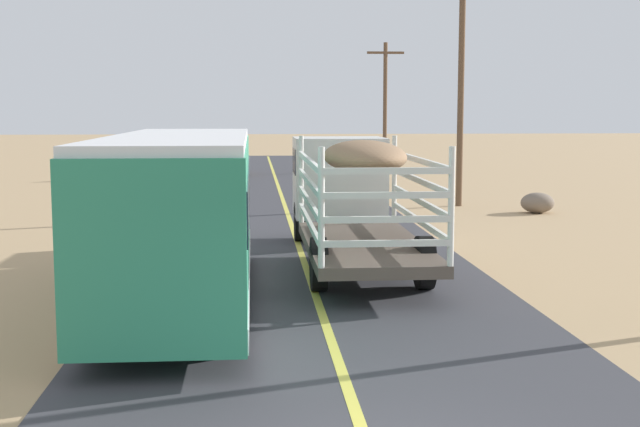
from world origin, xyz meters
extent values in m
cube|color=silver|center=(1.19, 15.55, 1.82)|extent=(2.50, 2.20, 2.20)
cube|color=#192333|center=(1.19, 15.55, 2.27)|extent=(2.53, 1.54, 0.70)
cube|color=brown|center=(1.19, 10.15, 0.72)|extent=(2.50, 6.40, 0.24)
cylinder|color=silver|center=(0.00, 13.29, 1.94)|extent=(0.12, 0.12, 2.20)
cylinder|color=silver|center=(2.38, 13.29, 1.94)|extent=(0.12, 0.12, 2.20)
cylinder|color=silver|center=(0.00, 7.01, 1.94)|extent=(0.12, 0.12, 2.20)
cylinder|color=silver|center=(2.38, 7.01, 1.94)|extent=(0.12, 0.12, 2.20)
cube|color=silver|center=(-0.02, 10.15, 1.28)|extent=(0.08, 6.30, 0.12)
cube|color=silver|center=(2.40, 10.15, 1.28)|extent=(0.08, 6.30, 0.12)
cube|color=silver|center=(1.19, 6.99, 1.28)|extent=(2.40, 0.08, 0.12)
cube|color=silver|center=(-0.02, 10.15, 1.72)|extent=(0.08, 6.30, 0.12)
cube|color=silver|center=(2.40, 10.15, 1.72)|extent=(0.08, 6.30, 0.12)
cube|color=silver|center=(1.19, 6.99, 1.72)|extent=(2.40, 0.08, 0.12)
cube|color=silver|center=(-0.02, 10.15, 2.16)|extent=(0.08, 6.30, 0.12)
cube|color=silver|center=(2.40, 10.15, 2.16)|extent=(0.08, 6.30, 0.12)
cube|color=silver|center=(1.19, 6.99, 2.16)|extent=(2.40, 0.08, 0.12)
cube|color=silver|center=(-0.02, 10.15, 2.60)|extent=(0.08, 6.30, 0.12)
cube|color=silver|center=(2.40, 10.15, 2.60)|extent=(0.08, 6.30, 0.12)
cube|color=silver|center=(1.19, 6.99, 2.60)|extent=(2.40, 0.08, 0.12)
ellipsoid|color=#8C6B4C|center=(1.19, 10.15, 2.69)|extent=(1.75, 3.84, 0.70)
cylinder|color=black|center=(0.10, 15.55, 0.57)|extent=(0.32, 1.10, 1.10)
cylinder|color=black|center=(2.28, 15.55, 0.57)|extent=(0.32, 1.10, 1.10)
cylinder|color=black|center=(0.10, 8.87, 0.57)|extent=(0.32, 1.10, 1.10)
cylinder|color=black|center=(2.28, 8.87, 0.57)|extent=(0.32, 1.10, 1.10)
cube|color=#2D8C66|center=(-2.57, 7.95, 1.72)|extent=(2.50, 10.00, 2.70)
cube|color=white|center=(-2.57, 7.95, 3.15)|extent=(2.45, 9.80, 0.16)
cube|color=#192333|center=(-2.57, 7.95, 2.19)|extent=(2.54, 9.20, 0.80)
cube|color=silver|center=(-2.57, 7.95, 0.57)|extent=(2.53, 9.80, 0.36)
cylinder|color=black|center=(-3.67, 11.20, 0.52)|extent=(0.30, 1.00, 1.00)
cylinder|color=black|center=(-1.47, 11.20, 0.52)|extent=(0.30, 1.00, 1.00)
cylinder|color=black|center=(-3.67, 4.70, 0.52)|extent=(0.30, 1.00, 1.00)
cylinder|color=black|center=(-1.47, 4.70, 0.52)|extent=(0.30, 1.00, 1.00)
cube|color=#8C7259|center=(-2.48, 40.42, 0.53)|extent=(1.80, 4.40, 0.70)
cube|color=#192333|center=(-2.48, 40.52, 1.18)|extent=(1.53, 2.20, 0.60)
cylinder|color=black|center=(-3.27, 41.74, 0.35)|extent=(0.22, 0.66, 0.66)
cylinder|color=black|center=(-1.69, 41.74, 0.35)|extent=(0.22, 0.66, 0.66)
cylinder|color=black|center=(-3.27, 39.10, 0.35)|extent=(0.22, 0.66, 0.66)
cylinder|color=black|center=(-1.69, 39.10, 0.35)|extent=(0.22, 0.66, 0.66)
cylinder|color=brown|center=(6.69, 23.97, 4.32)|extent=(0.24, 0.24, 8.64)
cylinder|color=brown|center=(6.69, 42.55, 3.81)|extent=(0.24, 0.24, 7.62)
cube|color=brown|center=(6.69, 42.55, 7.02)|extent=(2.20, 0.14, 0.14)
ellipsoid|color=#756656|center=(8.96, 21.52, 0.37)|extent=(1.19, 1.10, 0.74)
camera|label=1|loc=(-1.23, -8.22, 3.71)|focal=47.97mm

